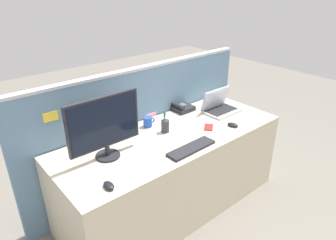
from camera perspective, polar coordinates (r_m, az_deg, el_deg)
name	(u,v)px	position (r m, az deg, el deg)	size (l,w,h in m)	color
ground_plane	(171,204)	(3.01, 0.64, -15.34)	(10.00, 10.00, 0.00)	slate
desk	(172,171)	(2.78, 0.68, -9.53)	(2.02, 0.78, 0.74)	beige
cubicle_divider	(142,130)	(2.94, -4.80, -1.81)	(2.38, 0.08, 1.24)	#6084A3
desktop_monitor	(104,125)	(2.21, -11.77, -0.90)	(0.56, 0.18, 0.47)	#232328
laptop	(219,106)	(3.05, 9.53, 2.58)	(0.35, 0.25, 0.22)	#B2B5BC
desk_phone	(182,108)	(3.03, 2.61, 2.29)	(0.19, 0.19, 0.08)	#232328
keyboard_main	(191,148)	(2.37, 4.37, -5.26)	(0.42, 0.12, 0.02)	#232328
computer_mouse_right_hand	(109,186)	(2.01, -10.98, -11.90)	(0.06, 0.10, 0.03)	black
computer_mouse_left_hand	(233,125)	(2.77, 11.98, -0.88)	(0.06, 0.10, 0.03)	black
pen_cup	(165,126)	(2.60, -0.53, -1.10)	(0.07, 0.07, 0.19)	#333338
cell_phone_red_case	(209,127)	(2.72, 7.58, -1.35)	(0.07, 0.13, 0.01)	#B22323
coffee_mug	(148,122)	(2.71, -3.75, -0.33)	(0.12, 0.08, 0.09)	blue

